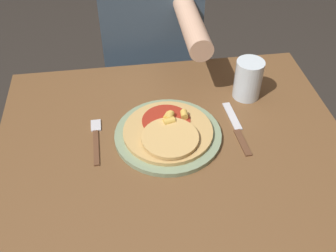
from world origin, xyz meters
TOP-DOWN VIEW (x-y plane):
  - dining_table at (0.00, 0.00)m, footprint 0.96×0.79m
  - plate at (-0.01, 0.03)m, footprint 0.29×0.29m
  - pizza at (-0.01, 0.02)m, footprint 0.25×0.25m
  - fork at (-0.21, 0.05)m, footprint 0.03×0.18m
  - knife at (0.19, 0.03)m, footprint 0.03×0.22m
  - drinking_glass at (0.25, 0.18)m, footprint 0.08×0.08m
  - person_diner at (-0.00, 0.58)m, footprint 0.36×0.52m

SIDE VIEW (x-z plane):
  - dining_table at x=0.00m, z-range 0.24..1.01m
  - person_diner at x=0.00m, z-range 0.11..1.37m
  - knife at x=0.19m, z-range 0.76..0.77m
  - fork at x=-0.21m, z-range 0.76..0.77m
  - plate at x=-0.01m, z-range 0.76..0.78m
  - pizza at x=-0.01m, z-range 0.77..0.80m
  - drinking_glass at x=0.25m, z-range 0.76..0.88m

